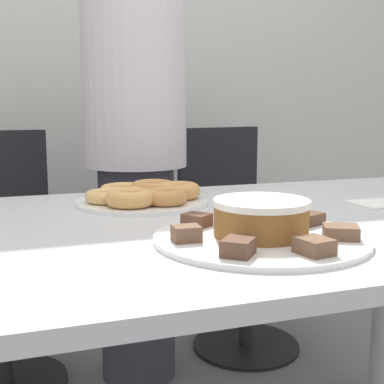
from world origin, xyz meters
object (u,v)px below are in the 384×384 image
(person_standing, at_px, (136,152))
(frosted_cake, at_px, (261,218))
(office_chair_right, at_px, (239,243))
(plate_donuts, at_px, (142,202))
(plate_cake, at_px, (261,238))
(napkin, at_px, (381,204))

(person_standing, bearing_deg, frosted_cake, -90.11)
(office_chair_right, distance_m, plate_donuts, 0.95)
(plate_cake, bearing_deg, person_standing, 89.89)
(person_standing, height_order, frosted_cake, person_standing)
(office_chair_right, bearing_deg, person_standing, -177.09)
(frosted_cake, bearing_deg, plate_cake, 180.00)
(plate_cake, distance_m, frosted_cake, 0.04)
(frosted_cake, bearing_deg, plate_donuts, 104.62)
(office_chair_right, distance_m, frosted_cake, 1.26)
(person_standing, height_order, plate_cake, person_standing)
(frosted_cake, distance_m, napkin, 0.50)
(plate_cake, relative_size, plate_donuts, 1.19)
(office_chair_right, height_order, plate_donuts, office_chair_right)
(plate_cake, distance_m, plate_donuts, 0.45)
(person_standing, bearing_deg, plate_donuts, -101.70)
(person_standing, height_order, napkin, person_standing)
(office_chair_right, distance_m, napkin, 0.95)
(office_chair_right, relative_size, plate_donuts, 2.76)
(office_chair_right, relative_size, napkin, 6.25)
(person_standing, height_order, plate_donuts, person_standing)
(office_chair_right, distance_m, plate_cake, 1.25)
(person_standing, bearing_deg, office_chair_right, 16.26)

